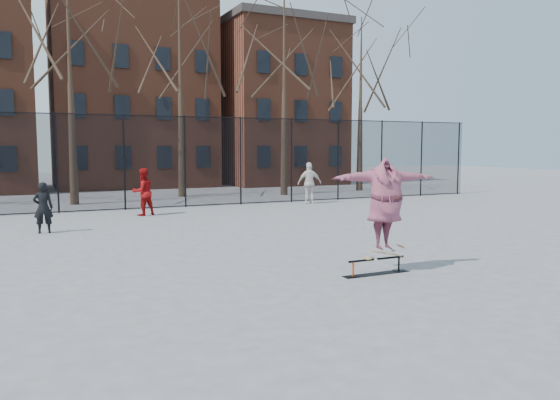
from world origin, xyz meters
name	(u,v)px	position (x,y,z in m)	size (l,w,h in m)	color
ground	(292,270)	(0.00, 0.00, 0.00)	(100.00, 100.00, 0.00)	slate
skate_rail	(376,268)	(1.41, -1.13, 0.13)	(1.55, 0.24, 0.34)	black
skateboard	(384,255)	(1.60, -1.13, 0.39)	(0.85, 0.20, 0.10)	#9C673E
skater	(385,207)	(1.60, -1.13, 1.40)	(2.35, 0.64, 1.91)	#6A388D
bystander_black	(43,208)	(-4.71, 7.72, 0.79)	(0.58, 0.38, 1.58)	black
bystander_red	(143,192)	(-1.08, 10.81, 0.92)	(0.89, 0.69, 1.83)	#990D0E
bystander_white	(309,183)	(6.85, 12.00, 0.96)	(1.13, 0.47, 1.93)	silver
fence	(157,161)	(-0.01, 13.00, 2.05)	(34.03, 0.07, 4.00)	black
tree_row	(131,49)	(-0.25, 17.15, 7.36)	(33.66, 7.46, 10.67)	black
rowhouses	(123,93)	(0.72, 26.00, 6.06)	(29.00, 7.00, 13.00)	brown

